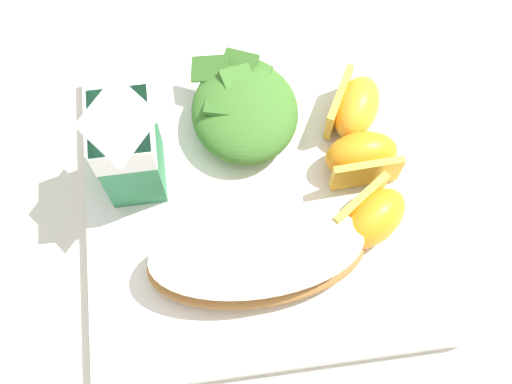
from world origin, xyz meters
The scene contains 8 objects.
ground centered at (0.00, 0.00, 0.00)m, with size 3.00×3.00×0.00m, color beige.
white_plate centered at (0.00, 0.00, 0.01)m, with size 0.28×0.28×0.02m, color white.
cheesy_pizza_bread centered at (-0.06, 0.01, 0.03)m, with size 0.08×0.17×0.04m.
green_salad_pile centered at (0.07, 0.00, 0.04)m, with size 0.11×0.09×0.04m.
milk_carton centered at (0.03, 0.09, 0.08)m, with size 0.06×0.04×0.11m.
orange_wedge_front centered at (-0.04, -0.09, 0.04)m, with size 0.06×0.07×0.04m.
orange_wedge_middle centered at (0.02, -0.09, 0.04)m, with size 0.04×0.06×0.04m.
orange_wedge_rear centered at (0.06, -0.09, 0.04)m, with size 0.07×0.06×0.04m.
Camera 1 is at (-0.20, 0.03, 0.49)m, focal length 43.74 mm.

